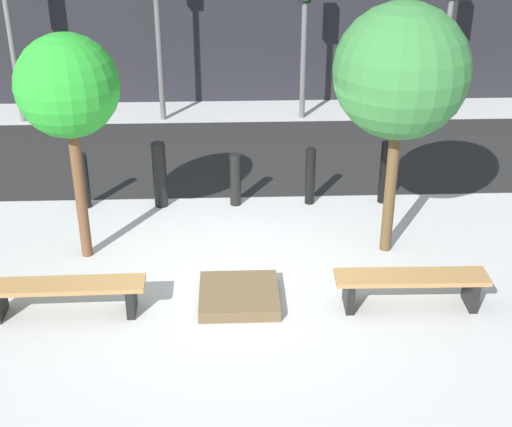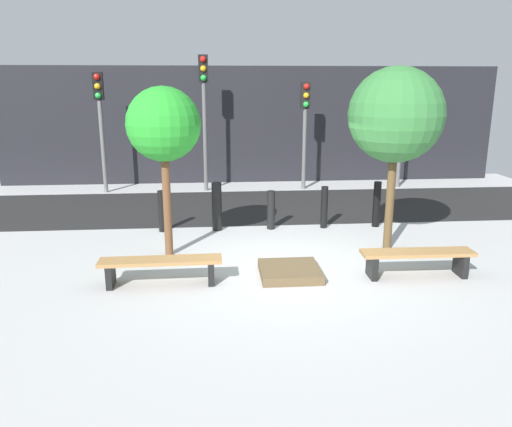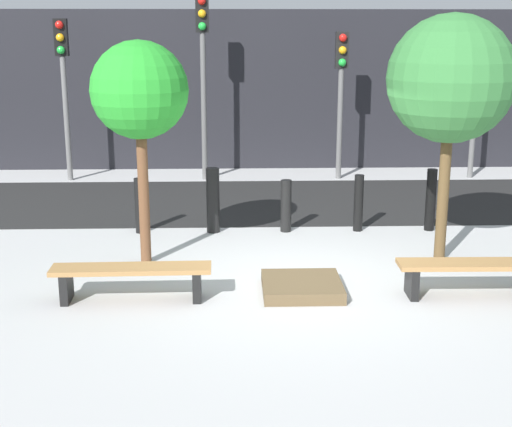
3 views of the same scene
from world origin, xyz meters
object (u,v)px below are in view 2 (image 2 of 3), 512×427
(planter_bed, at_px, (290,271))
(bollard_far_left, at_px, (162,211))
(tree_behind_left_bench, at_px, (163,126))
(bollard_far_right, at_px, (377,204))
(bollard_right, at_px, (324,207))
(bench_left, at_px, (161,266))
(bollard_left, at_px, (217,207))
(traffic_light_mid_east, at_px, (305,116))
(bench_right, at_px, (417,258))
(traffic_light_west, at_px, (100,110))
(tree_behind_right_bench, at_px, (396,116))
(bollard_center, at_px, (271,210))
(traffic_light_east, at_px, (403,114))
(traffic_light_mid_west, at_px, (204,99))

(planter_bed, relative_size, bollard_far_left, 1.10)
(tree_behind_left_bench, relative_size, bollard_far_right, 3.03)
(bollard_right, bearing_deg, bench_left, -137.59)
(bollard_left, distance_m, traffic_light_mid_east, 5.38)
(bollard_right, relative_size, traffic_light_mid_east, 0.29)
(bench_right, distance_m, bollard_far_left, 5.49)
(traffic_light_west, bearing_deg, bollard_right, -36.99)
(bench_left, height_order, tree_behind_right_bench, tree_behind_right_bench)
(bench_right, bearing_deg, bollard_center, 125.98)
(planter_bed, distance_m, tree_behind_right_bench, 3.55)
(bollard_left, distance_m, traffic_light_east, 7.39)
(bollard_left, bearing_deg, bench_left, -106.92)
(bollard_center, bearing_deg, traffic_light_east, 43.66)
(planter_bed, xyz_separation_m, bollard_far_left, (-2.42, 2.86, 0.38))
(bollard_left, relative_size, traffic_light_west, 0.31)
(planter_bed, relative_size, bollard_far_right, 0.97)
(traffic_light_mid_west, xyz_separation_m, traffic_light_east, (6.03, -0.00, -0.47))
(bench_left, distance_m, traffic_light_east, 10.13)
(tree_behind_left_bench, distance_m, traffic_light_east, 8.91)
(bollard_far_right, distance_m, traffic_light_mid_west, 6.25)
(bollard_center, height_order, bollard_right, bollard_right)
(traffic_light_mid_west, relative_size, traffic_light_east, 1.22)
(bollard_right, distance_m, bollard_far_right, 1.21)
(bench_left, bearing_deg, bench_right, -1.01)
(tree_behind_right_bench, distance_m, traffic_light_mid_east, 5.95)
(bench_right, height_order, bollard_far_left, bollard_far_left)
(traffic_light_mid_west, distance_m, traffic_light_east, 6.05)
(traffic_light_west, relative_size, traffic_light_mid_west, 0.88)
(bollard_center, distance_m, traffic_light_west, 6.56)
(bollard_far_right, xyz_separation_m, traffic_light_mid_west, (-3.93, 4.32, 2.22))
(traffic_light_west, relative_size, traffic_light_mid_east, 1.08)
(bench_right, relative_size, traffic_light_east, 0.58)
(bollard_center, relative_size, traffic_light_mid_west, 0.22)
(bollard_far_left, xyz_separation_m, traffic_light_mid_west, (0.91, 4.32, 2.28))
(tree_behind_right_bench, relative_size, bollard_left, 3.24)
(tree_behind_left_bench, distance_m, tree_behind_right_bench, 4.28)
(traffic_light_west, bearing_deg, bench_left, -72.08)
(bollard_far_right, xyz_separation_m, traffic_light_west, (-6.94, 4.32, 1.90))
(traffic_light_west, bearing_deg, tree_behind_left_bench, -68.01)
(bollard_left, bearing_deg, bollard_far_right, 0.00)
(traffic_light_mid_west, bearing_deg, traffic_light_west, -179.98)
(bollard_right, bearing_deg, traffic_light_east, 52.48)
(bench_right, height_order, traffic_light_east, traffic_light_east)
(tree_behind_left_bench, xyz_separation_m, tree_behind_right_bench, (4.28, 0.00, 0.15))
(bollard_left, height_order, traffic_light_mid_west, traffic_light_mid_west)
(planter_bed, xyz_separation_m, bollard_left, (-1.21, 2.86, 0.46))
(bench_left, distance_m, tree_behind_left_bench, 2.58)
(bollard_far_left, xyz_separation_m, bollard_right, (3.63, 0.00, 0.02))
(bollard_left, height_order, traffic_light_east, traffic_light_east)
(traffic_light_mid_east, bearing_deg, tree_behind_left_bench, -121.70)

